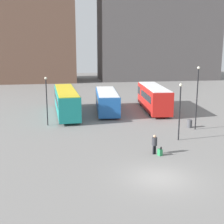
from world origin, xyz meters
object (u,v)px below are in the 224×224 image
(suitcase, at_px, (160,152))
(trash_bin, at_px, (190,124))
(bus_2, at_px, (154,97))
(lamp_post_1, at_px, (47,97))
(bus_0, at_px, (66,101))
(bus_1, at_px, (107,101))
(traveler, at_px, (155,143))
(lamp_post_2, at_px, (180,107))
(lamp_post_0, at_px, (197,93))

(suitcase, bearing_deg, trash_bin, -51.78)
(bus_2, bearing_deg, trash_bin, -167.76)
(bus_2, relative_size, suitcase, 14.54)
(suitcase, height_order, lamp_post_1, lamp_post_1)
(trash_bin, bearing_deg, bus_0, 146.54)
(bus_2, bearing_deg, bus_1, 94.91)
(traveler, bearing_deg, lamp_post_2, -60.21)
(traveler, distance_m, lamp_post_0, 9.64)
(lamp_post_0, bearing_deg, suitcase, -130.64)
(lamp_post_2, distance_m, trash_bin, 5.65)
(suitcase, xyz_separation_m, trash_bin, (5.72, 7.80, 0.16))
(traveler, bearing_deg, lamp_post_0, -59.35)
(bus_0, distance_m, trash_bin, 15.52)
(bus_1, xyz_separation_m, lamp_post_0, (7.92, -10.05, 2.29))
(bus_0, relative_size, trash_bin, 14.34)
(bus_2, height_order, traveler, bus_2)
(bus_1, relative_size, suitcase, 13.24)
(bus_2, xyz_separation_m, trash_bin, (1.29, -9.33, -1.35))
(lamp_post_1, distance_m, lamp_post_2, 14.27)
(traveler, bearing_deg, bus_2, -31.48)
(trash_bin, bearing_deg, bus_1, 129.41)
(bus_2, height_order, suitcase, bus_2)
(bus_2, relative_size, lamp_post_2, 2.08)
(bus_1, xyz_separation_m, lamp_post_2, (4.83, -13.37, 1.63))
(lamp_post_0, height_order, lamp_post_1, lamp_post_0)
(suitcase, relative_size, lamp_post_1, 0.14)
(lamp_post_0, relative_size, lamp_post_1, 1.23)
(bus_1, height_order, bus_2, bus_2)
(suitcase, distance_m, lamp_post_2, 5.52)
(traveler, distance_m, trash_bin, 9.62)
(lamp_post_1, height_order, trash_bin, lamp_post_1)
(suitcase, relative_size, lamp_post_0, 0.12)
(bus_2, xyz_separation_m, lamp_post_0, (1.59, -10.11, 2.01))
(bus_1, relative_size, trash_bin, 11.77)
(traveler, distance_m, lamp_post_2, 5.16)
(traveler, relative_size, lamp_post_2, 0.31)
(bus_1, height_order, suitcase, bus_1)
(lamp_post_2, bearing_deg, trash_bin, 55.78)
(traveler, xyz_separation_m, lamp_post_2, (3.30, 3.33, 2.17))
(bus_1, distance_m, lamp_post_1, 9.66)
(lamp_post_0, bearing_deg, trash_bin, 111.18)
(suitcase, bearing_deg, traveler, 28.94)
(suitcase, xyz_separation_m, lamp_post_1, (-9.28, 11.07, 2.88))
(lamp_post_1, bearing_deg, bus_1, 39.06)
(traveler, xyz_separation_m, lamp_post_0, (6.39, 6.65, 2.82))
(bus_2, bearing_deg, lamp_post_1, 118.19)
(traveler, height_order, lamp_post_2, lamp_post_2)
(lamp_post_0, height_order, trash_bin, lamp_post_0)
(bus_1, bearing_deg, trash_bin, -136.40)
(lamp_post_0, bearing_deg, lamp_post_2, -132.95)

